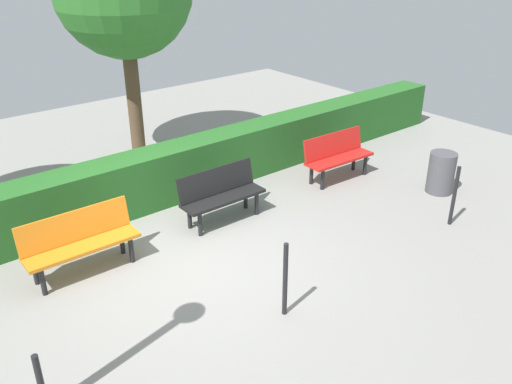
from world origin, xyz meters
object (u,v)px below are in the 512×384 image
Objects in this scene: bench_red at (337,154)px; bench_orange at (80,240)px; bench_black at (221,193)px; trash_bin at (441,173)px.

bench_orange is at bearing 2.00° from bench_red.
bench_orange is at bearing 0.22° from bench_black.
bench_red is 1.89m from trash_bin.
trash_bin is at bearing 165.57° from bench_orange.
bench_red and bench_black have the same top height.
trash_bin is (-3.65, 1.64, -0.11)m from bench_black.
bench_orange reaches higher than trash_bin.
bench_red is 1.92× the size of trash_bin.
trash_bin is at bearing 156.45° from bench_black.
bench_orange is (4.99, -0.05, 0.00)m from bench_red.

